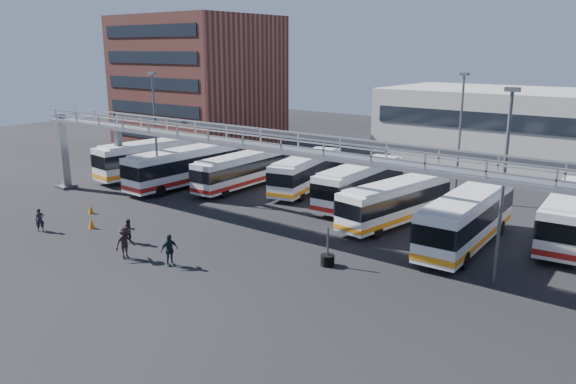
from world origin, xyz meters
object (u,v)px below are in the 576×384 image
Objects in this scene: bus_5 at (395,201)px; pedestrian_a at (40,220)px; bus_0 at (154,157)px; light_pole_back at (460,130)px; bus_6 at (467,218)px; pedestrian_d at (169,250)px; bus_3 at (306,171)px; pedestrian_c at (125,243)px; bus_4 at (360,182)px; bus_1 at (183,166)px; bus_2 at (240,170)px; light_pole_left at (155,129)px; cone_right at (91,223)px; light_pole_mid at (504,178)px; bus_7 at (571,215)px; tire_stack at (327,259)px; pedestrian_b at (129,231)px; cone_left at (91,209)px.

bus_5 is 6.53× the size of pedestrian_a.
bus_0 is 17.17m from pedestrian_a.
light_pole_back is 0.90× the size of bus_6.
bus_6 is at bearing -33.09° from pedestrian_d.
light_pole_back is at bearing 26.10° from bus_0.
pedestrian_c is at bearing -98.41° from bus_3.
bus_3 is 0.98× the size of bus_4.
bus_6 reaches higher than bus_4.
bus_2 is (4.42, 2.58, -0.22)m from bus_1.
bus_4 is at bearing 29.28° from light_pole_left.
light_pole_back is 12.04m from bus_6.
bus_3 is 18.45m from cone_right.
bus_2 reaches higher than pedestrian_d.
bus_0 is at bearing -169.76° from bus_5.
bus_5 is at bearing -14.58° from pedestrian_d.
bus_1 reaches higher than bus_6.
bus_0 is 21.04m from bus_4.
light_pole_mid is 0.92× the size of bus_7.
bus_0 reaches higher than bus_4.
bus_5 is at bearing -32.36° from bus_3.
bus_6 is at bearing 1.51° from bus_1.
bus_2 is 17.32m from pedestrian_a.
bus_4 is at bearing 55.14° from cone_right.
pedestrian_a is 20.02m from tire_stack.
pedestrian_b is 2.77m from pedestrian_c.
bus_3 reaches higher than bus_5.
bus_5 is at bearing -5.92° from bus_2.
bus_6 is 15.97× the size of cone_right.
light_pole_left is at bearing -152.64° from bus_4.
cone_right is (-4.55, 0.25, -0.44)m from pedestrian_b.
light_pole_mid reaches higher than cone_right.
tire_stack is (0.53, -9.27, -1.32)m from bus_5.
pedestrian_a reaches higher than cone_right.
bus_2 is 0.98× the size of bus_5.
bus_7 is 34.76m from pedestrian_a.
light_pole_mid is 29.39m from pedestrian_a.
bus_0 is at bearing 118.60° from cone_left.
pedestrian_b is 12.91m from tire_stack.
pedestrian_d reaches higher than pedestrian_b.
bus_6 is (25.65, -0.04, -0.01)m from bus_1.
light_pole_back is 11.76m from bus_7.
pedestrian_d is at bearing -88.13° from pedestrian_b.
tire_stack is at bearing -56.42° from pedestrian_b.
cone_right is 0.31× the size of tire_stack.
bus_1 reaches higher than pedestrian_d.
bus_2 is 26.25m from bus_7.
pedestrian_c is at bearing -23.09° from cone_left.
bus_2 is at bearing -172.16° from bus_4.
bus_5 is (20.04, 1.43, -0.21)m from bus_1.
cone_right is (-9.52, 1.25, -0.57)m from pedestrian_d.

